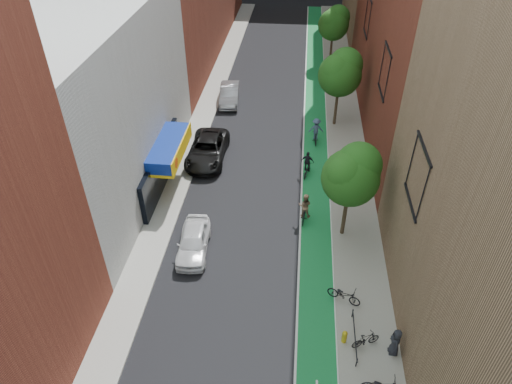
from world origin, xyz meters
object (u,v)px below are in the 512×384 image
(cyclist_lane_far, at_px, (316,132))
(cyclist_lane_near, at_px, (304,209))
(cyclist_lane_mid, at_px, (307,167))
(parked_car_silver, at_px, (230,94))
(fire_hydrant, at_px, (344,336))
(parked_car_white, at_px, (193,241))
(pedestrian, at_px, (395,342))
(parked_car_black, at_px, (207,150))

(cyclist_lane_far, bearing_deg, cyclist_lane_near, 79.75)
(cyclist_lane_near, height_order, cyclist_lane_mid, cyclist_lane_near)
(parked_car_silver, bearing_deg, fire_hydrant, -74.89)
(parked_car_white, xyz_separation_m, cyclist_lane_mid, (6.64, 8.59, -0.02))
(parked_car_silver, relative_size, pedestrian, 3.01)
(pedestrian, bearing_deg, parked_car_silver, -158.14)
(cyclist_lane_near, height_order, cyclist_lane_far, cyclist_lane_far)
(cyclist_lane_mid, bearing_deg, parked_car_white, 66.76)
(parked_car_white, distance_m, cyclist_lane_far, 15.10)
(parked_car_silver, bearing_deg, parked_car_black, -96.64)
(parked_car_white, relative_size, parked_car_silver, 0.90)
(parked_car_white, bearing_deg, cyclist_lane_near, 23.61)
(parked_car_silver, bearing_deg, parked_car_white, -92.93)
(parked_car_black, xyz_separation_m, pedestrian, (11.93, -15.94, 0.13))
(parked_car_silver, distance_m, pedestrian, 28.32)
(parked_car_silver, bearing_deg, cyclist_lane_mid, -61.77)
(parked_car_white, bearing_deg, parked_car_black, 91.72)
(parked_car_white, xyz_separation_m, parked_car_silver, (-0.76, 19.84, 0.06))
(parked_car_white, bearing_deg, fire_hydrant, -37.13)
(parked_car_silver, distance_m, cyclist_lane_near, 17.95)
(parked_car_black, distance_m, cyclist_lane_near, 9.98)
(parked_car_white, distance_m, parked_car_silver, 19.85)
(cyclist_lane_far, distance_m, pedestrian, 19.54)
(parked_car_white, bearing_deg, cyclist_lane_mid, 48.15)
(parked_car_silver, relative_size, cyclist_lane_mid, 2.51)
(cyclist_lane_mid, bearing_deg, cyclist_lane_far, -83.07)
(parked_car_white, xyz_separation_m, parked_car_black, (-1.02, 9.97, 0.09))
(parked_car_silver, bearing_deg, cyclist_lane_far, -44.59)
(cyclist_lane_far, bearing_deg, parked_car_white, 55.34)
(pedestrian, distance_m, fire_hydrant, 2.36)
(cyclist_lane_mid, distance_m, cyclist_lane_far, 4.70)
(cyclist_lane_near, distance_m, fire_hydrant, 9.27)
(cyclist_lane_mid, xyz_separation_m, fire_hydrant, (1.97, -14.18, -0.17))
(cyclist_lane_far, height_order, fire_hydrant, cyclist_lane_far)
(parked_car_white, height_order, parked_car_black, parked_car_black)
(parked_car_silver, xyz_separation_m, pedestrian, (11.67, -25.80, 0.16))
(parked_car_white, distance_m, fire_hydrant, 10.28)
(parked_car_black, relative_size, fire_hydrant, 7.94)
(parked_car_white, relative_size, fire_hydrant, 5.79)
(parked_car_black, distance_m, fire_hydrant, 18.31)
(parked_car_black, bearing_deg, cyclist_lane_near, -41.07)
(parked_car_white, height_order, cyclist_lane_mid, cyclist_lane_mid)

